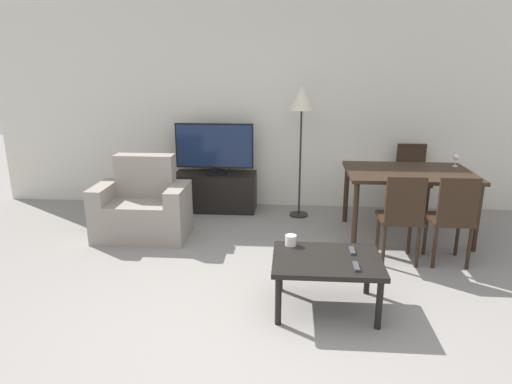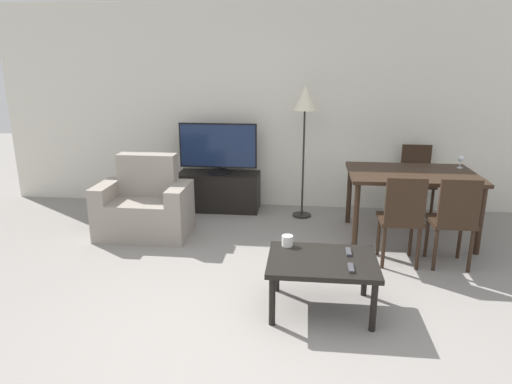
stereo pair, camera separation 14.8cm
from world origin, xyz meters
name	(u,v)px [view 2 (the right image)]	position (x,y,z in m)	size (l,w,h in m)	color
ground_plane	(236,340)	(0.00, 0.00, 0.00)	(18.00, 18.00, 0.00)	gray
wall_back	(272,107)	(0.00, 3.28, 1.35)	(7.49, 0.06, 2.70)	silver
armchair	(145,208)	(-1.35, 1.95, 0.33)	(1.03, 0.62, 0.92)	gray
tv_stand	(219,191)	(-0.68, 2.99, 0.25)	(1.08, 0.45, 0.50)	black
tv	(218,148)	(-0.68, 2.98, 0.84)	(1.03, 0.32, 0.67)	black
coffee_table	(322,265)	(0.62, 0.50, 0.39)	(0.86, 0.65, 0.44)	black
dining_table	(411,179)	(1.64, 2.21, 0.68)	(1.38, 0.96, 0.76)	black
dining_chair_near	(402,216)	(1.40, 1.42, 0.51)	(0.40, 0.40, 0.92)	black
dining_chair_far	(416,177)	(1.89, 3.00, 0.51)	(0.40, 0.40, 0.92)	black
dining_chair_near_right	(454,218)	(1.89, 1.42, 0.51)	(0.40, 0.40, 0.92)	black
floor_lamp	(305,106)	(0.44, 2.81, 1.42)	(0.30, 0.30, 1.67)	black
remote_primary	(351,268)	(0.83, 0.34, 0.45)	(0.04, 0.15, 0.02)	#38383D
remote_secondary	(348,252)	(0.84, 0.64, 0.45)	(0.04, 0.15, 0.02)	#38383D
cup_white_near	(287,241)	(0.33, 0.74, 0.49)	(0.09, 0.09, 0.09)	white
wine_glass_left	(461,159)	(2.23, 2.48, 0.87)	(0.07, 0.07, 0.15)	silver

